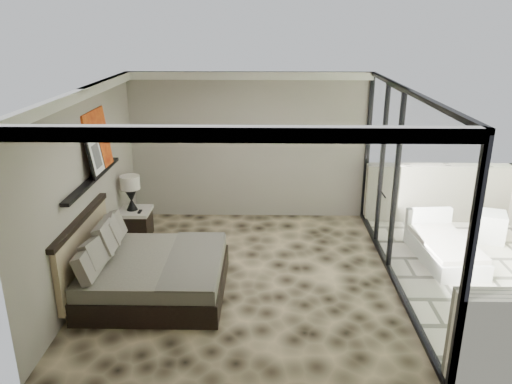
{
  "coord_description": "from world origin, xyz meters",
  "views": [
    {
      "loc": [
        0.32,
        -6.75,
        3.68
      ],
      "look_at": [
        0.18,
        0.4,
        1.21
      ],
      "focal_mm": 35.0,
      "sensor_mm": 36.0,
      "label": 1
    }
  ],
  "objects_px": {
    "bed": "(148,272)",
    "table_lamp": "(130,188)",
    "nightstand": "(135,222)",
    "ottoman": "(489,226)",
    "lounger": "(444,248)"
  },
  "relations": [
    {
      "from": "table_lamp",
      "to": "lounger",
      "type": "relative_size",
      "value": 0.38
    },
    {
      "from": "nightstand",
      "to": "ottoman",
      "type": "distance_m",
      "value": 6.25
    },
    {
      "from": "nightstand",
      "to": "ottoman",
      "type": "bearing_deg",
      "value": 6.47
    },
    {
      "from": "bed",
      "to": "table_lamp",
      "type": "distance_m",
      "value": 2.12
    },
    {
      "from": "nightstand",
      "to": "lounger",
      "type": "bearing_deg",
      "value": -1.87
    },
    {
      "from": "ottoman",
      "to": "lounger",
      "type": "relative_size",
      "value": 0.31
    },
    {
      "from": "bed",
      "to": "nightstand",
      "type": "relative_size",
      "value": 3.44
    },
    {
      "from": "nightstand",
      "to": "ottoman",
      "type": "relative_size",
      "value": 1.13
    },
    {
      "from": "bed",
      "to": "table_lamp",
      "type": "xyz_separation_m",
      "value": [
        -0.69,
        1.91,
        0.59
      ]
    },
    {
      "from": "bed",
      "to": "lounger",
      "type": "relative_size",
      "value": 1.2
    },
    {
      "from": "bed",
      "to": "table_lamp",
      "type": "bearing_deg",
      "value": 109.96
    },
    {
      "from": "nightstand",
      "to": "ottoman",
      "type": "xyz_separation_m",
      "value": [
        6.25,
        0.0,
        -0.03
      ]
    },
    {
      "from": "lounger",
      "to": "table_lamp",
      "type": "bearing_deg",
      "value": 166.53
    },
    {
      "from": "table_lamp",
      "to": "ottoman",
      "type": "height_order",
      "value": "table_lamp"
    },
    {
      "from": "bed",
      "to": "lounger",
      "type": "xyz_separation_m",
      "value": [
        4.54,
        1.15,
        -0.13
      ]
    }
  ]
}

